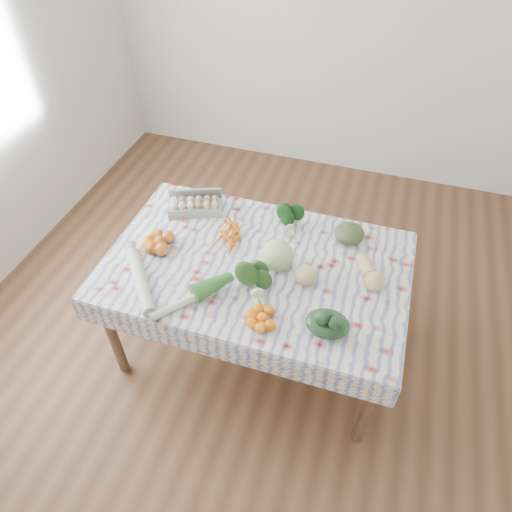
# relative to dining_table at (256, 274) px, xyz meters

# --- Properties ---
(ground) EXTENTS (4.50, 4.50, 0.00)m
(ground) POSITION_rel_dining_table_xyz_m (0.00, 0.00, -0.68)
(ground) COLOR #55321D
(ground) RESTS_ON ground
(wall_back) EXTENTS (4.00, 0.04, 2.80)m
(wall_back) POSITION_rel_dining_table_xyz_m (0.00, 2.25, 0.72)
(wall_back) COLOR silver
(wall_back) RESTS_ON ground
(dining_table) EXTENTS (1.60, 1.00, 0.75)m
(dining_table) POSITION_rel_dining_table_xyz_m (0.00, 0.00, 0.00)
(dining_table) COLOR brown
(dining_table) RESTS_ON ground
(tablecloth) EXTENTS (1.66, 1.06, 0.01)m
(tablecloth) POSITION_rel_dining_table_xyz_m (0.00, 0.00, 0.08)
(tablecloth) COLOR silver
(tablecloth) RESTS_ON dining_table
(egg_carton) EXTENTS (0.35, 0.24, 0.09)m
(egg_carton) POSITION_rel_dining_table_xyz_m (-0.49, 0.31, 0.13)
(egg_carton) COLOR #9E9D99
(egg_carton) RESTS_ON tablecloth
(carrot_bunch) EXTENTS (0.26, 0.25, 0.04)m
(carrot_bunch) POSITION_rel_dining_table_xyz_m (-0.21, 0.15, 0.10)
(carrot_bunch) COLOR #E0630A
(carrot_bunch) RESTS_ON tablecloth
(kale_bunch) EXTENTS (0.18, 0.17, 0.12)m
(kale_bunch) POSITION_rel_dining_table_xyz_m (0.10, 0.35, 0.15)
(kale_bunch) COLOR #113811
(kale_bunch) RESTS_ON tablecloth
(kabocha_squash) EXTENTS (0.22, 0.22, 0.11)m
(kabocha_squash) POSITION_rel_dining_table_xyz_m (0.45, 0.34, 0.14)
(kabocha_squash) COLOR #3F4D27
(kabocha_squash) RESTS_ON tablecloth
(cabbage) EXTENTS (0.21, 0.21, 0.18)m
(cabbage) POSITION_rel_dining_table_xyz_m (0.12, 0.01, 0.17)
(cabbage) COLOR #BAD082
(cabbage) RESTS_ON tablecloth
(butternut_squash) EXTENTS (0.20, 0.25, 0.10)m
(butternut_squash) POSITION_rel_dining_table_xyz_m (0.61, 0.07, 0.14)
(butternut_squash) COLOR tan
(butternut_squash) RESTS_ON tablecloth
(orange_cluster) EXTENTS (0.26, 0.26, 0.08)m
(orange_cluster) POSITION_rel_dining_table_xyz_m (-0.56, -0.04, 0.12)
(orange_cluster) COLOR orange
(orange_cluster) RESTS_ON tablecloth
(broccoli) EXTENTS (0.23, 0.23, 0.12)m
(broccoli) POSITION_rel_dining_table_xyz_m (0.06, -0.19, 0.14)
(broccoli) COLOR #24501B
(broccoli) RESTS_ON tablecloth
(mandarin_cluster) EXTENTS (0.25, 0.25, 0.06)m
(mandarin_cluster) POSITION_rel_dining_table_xyz_m (0.15, -0.37, 0.11)
(mandarin_cluster) COLOR orange
(mandarin_cluster) RESTS_ON tablecloth
(grapefruit) EXTENTS (0.14, 0.14, 0.11)m
(grapefruit) POSITION_rel_dining_table_xyz_m (0.29, -0.06, 0.14)
(grapefruit) COLOR #D4C96F
(grapefruit) RESTS_ON tablecloth
(spinach_bag) EXTENTS (0.25, 0.22, 0.09)m
(spinach_bag) POSITION_rel_dining_table_xyz_m (0.46, -0.32, 0.13)
(spinach_bag) COLOR black
(spinach_bag) RESTS_ON tablecloth
(daikon) EXTENTS (0.35, 0.41, 0.07)m
(daikon) POSITION_rel_dining_table_xyz_m (-0.53, -0.34, 0.12)
(daikon) COLOR beige
(daikon) RESTS_ON tablecloth
(leek) EXTENTS (0.32, 0.38, 0.05)m
(leek) POSITION_rel_dining_table_xyz_m (-0.23, -0.36, 0.11)
(leek) COLOR beige
(leek) RESTS_ON tablecloth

